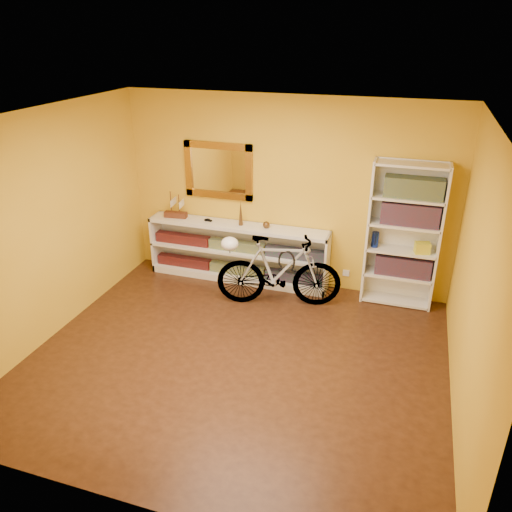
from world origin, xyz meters
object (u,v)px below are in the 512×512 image
(bicycle, at_px, (279,271))
(helmet, at_px, (230,244))
(bookcase, at_px, (403,236))
(console_unit, at_px, (238,252))

(bicycle, distance_m, helmet, 0.73)
(bookcase, xyz_separation_m, bicycle, (-1.47, -0.54, -0.47))
(helmet, bearing_deg, bookcase, 18.31)
(bicycle, bearing_deg, helmet, 90.00)
(console_unit, height_order, bicycle, bicycle)
(bookcase, xyz_separation_m, helmet, (-2.08, -0.69, -0.10))
(bicycle, relative_size, helmet, 7.26)
(console_unit, bearing_deg, helmet, -78.42)
(bicycle, bearing_deg, console_unit, 41.68)
(bookcase, height_order, helmet, bookcase)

